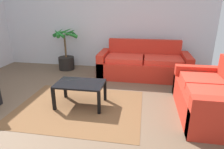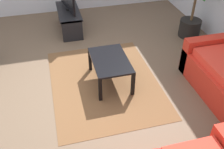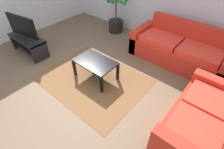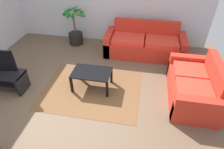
% 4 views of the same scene
% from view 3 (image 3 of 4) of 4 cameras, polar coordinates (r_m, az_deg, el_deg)
% --- Properties ---
extents(ground_plane, '(6.60, 6.60, 0.00)m').
position_cam_3_polar(ground_plane, '(3.53, -12.66, -4.86)').
color(ground_plane, brown).
extents(couch_main, '(2.22, 0.90, 0.90)m').
position_cam_3_polar(couch_main, '(4.33, 21.82, 7.70)').
color(couch_main, red).
rests_on(couch_main, ground).
extents(couch_loveseat, '(0.90, 1.62, 0.90)m').
position_cam_3_polar(couch_loveseat, '(2.93, 28.82, -14.49)').
color(couch_loveseat, red).
rests_on(couch_loveseat, ground).
extents(tv_stand, '(1.10, 0.45, 0.45)m').
position_cam_3_polar(tv_stand, '(4.84, -26.61, 9.65)').
color(tv_stand, black).
rests_on(tv_stand, ground).
extents(tv, '(0.90, 0.20, 0.55)m').
position_cam_3_polar(tv, '(4.66, -28.23, 14.27)').
color(tv, black).
rests_on(tv, tv_stand).
extents(coffee_table, '(0.85, 0.55, 0.43)m').
position_cam_3_polar(coffee_table, '(3.50, -5.70, 3.68)').
color(coffee_table, black).
rests_on(coffee_table, ground).
extents(area_rug, '(2.20, 1.70, 0.01)m').
position_cam_3_polar(area_rug, '(3.68, -6.42, -1.57)').
color(area_rug, brown).
rests_on(area_rug, ground).
extents(potted_palm, '(0.75, 0.78, 1.18)m').
position_cam_3_polar(potted_palm, '(5.38, 1.34, 18.82)').
color(potted_palm, black).
rests_on(potted_palm, ground).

